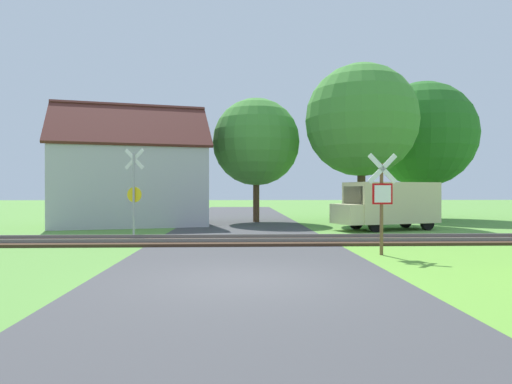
{
  "coord_description": "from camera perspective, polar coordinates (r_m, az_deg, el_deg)",
  "views": [
    {
      "loc": [
        -0.15,
        -9.48,
        1.85
      ],
      "look_at": [
        0.5,
        7.81,
        1.8
      ],
      "focal_mm": 32.0,
      "sensor_mm": 36.0,
      "label": 1
    }
  ],
  "objects": [
    {
      "name": "tree_far",
      "position": [
        32.19,
        20.15,
        6.75
      ],
      "size": [
        6.89,
        6.89,
        9.0
      ],
      "color": "#513823",
      "rests_on": "ground"
    },
    {
      "name": "crossing_sign_far",
      "position": [
        19.6,
        -15.01,
        0.53
      ],
      "size": [
        0.86,
        0.25,
        3.61
      ],
      "rotation": [
        0.0,
        0.0,
        -0.25
      ],
      "color": "#9E9EA5",
      "rests_on": "ground"
    },
    {
      "name": "road_asphalt",
      "position": [
        11.63,
        -1.4,
        -8.97
      ],
      "size": [
        6.53,
        80.0,
        0.01
      ],
      "primitive_type": "cube",
      "color": "#424244",
      "rests_on": "ground"
    },
    {
      "name": "ground_plane",
      "position": [
        9.66,
        -1.23,
        -10.88
      ],
      "size": [
        160.0,
        160.0,
        0.0
      ],
      "primitive_type": "plane",
      "color": "#5B933D"
    },
    {
      "name": "rail_track",
      "position": [
        16.39,
        -1.62,
        -6.11
      ],
      "size": [
        60.0,
        2.6,
        0.22
      ],
      "color": "#422D1E",
      "rests_on": "ground"
    },
    {
      "name": "stop_sign_near",
      "position": [
        13.54,
        15.47,
        -0.65
      ],
      "size": [
        0.88,
        0.17,
        2.92
      ],
      "rotation": [
        0.0,
        0.0,
        3.24
      ],
      "color": "brown",
      "rests_on": "ground"
    },
    {
      "name": "tree_right",
      "position": [
        26.37,
        13.04,
        8.72
      ],
      "size": [
        6.26,
        6.26,
        8.92
      ],
      "color": "#513823",
      "rests_on": "ground"
    },
    {
      "name": "mail_truck",
      "position": [
        22.32,
        16.2,
        -1.41
      ],
      "size": [
        5.23,
        3.28,
        2.24
      ],
      "rotation": [
        0.0,
        0.0,
        1.89
      ],
      "color": "beige",
      "rests_on": "ground"
    },
    {
      "name": "house",
      "position": [
        25.36,
        -15.43,
        1.12
      ],
      "size": [
        9.09,
        7.22,
        6.53
      ],
      "rotation": [
        0.0,
        0.0,
        0.24
      ],
      "color": "#B7B7BC",
      "rests_on": "ground"
    },
    {
      "name": "tree_center",
      "position": [
        27.15,
        0.03,
        6.25
      ],
      "size": [
        5.15,
        5.15,
        7.31
      ],
      "color": "#513823",
      "rests_on": "ground"
    }
  ]
}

